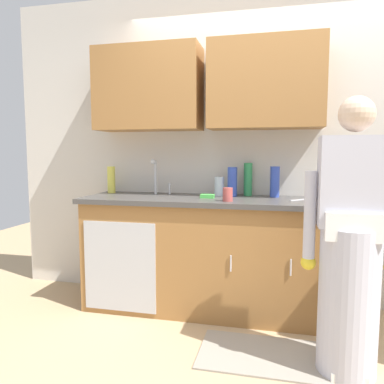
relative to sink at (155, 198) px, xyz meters
The scene contains 15 objects.
ground_plane 1.51m from the sink, 36.44° to the right, with size 9.00×9.00×0.00m, color tan.
kitchen_wall_with_uppers 1.03m from the sink, 19.35° to the left, with size 4.80×0.44×2.70m.
counter_cabinet 0.62m from the sink, ahead, with size 1.90×0.62×0.90m.
countertop 0.41m from the sink, ahead, with size 1.96×0.66×0.04m, color #474442.
sink is the anchor object (origin of this frame).
person_at_sink 1.62m from the sink, 26.63° to the right, with size 0.55×0.34×1.62m.
floor_mat 1.47m from the sink, 35.03° to the right, with size 0.80×0.50×0.01m, color gray.
bottle_water_tall 0.56m from the sink, 14.80° to the left, with size 0.08×0.08×0.16m, color silver.
bottle_cleaner_spray 1.02m from the sink, ahead, with size 0.08×0.08×0.25m, color #334CB2.
bottle_soap 0.67m from the sink, 11.83° to the left, with size 0.08×0.08×0.25m, color #334CB2.
bottle_water_short 0.81m from the sink, 15.49° to the left, with size 0.07×0.07×0.28m, color #2D8C4C.
bottle_dish_liquid 0.51m from the sink, 161.40° to the left, with size 0.07×0.07×0.24m, color #D8D14C.
cup_by_sink 0.68m from the sink, 16.70° to the right, with size 0.08×0.08×0.10m, color #B24C47.
knife_on_counter 1.20m from the sink, ahead, with size 0.24×0.02×0.01m, color silver.
sponge 0.46m from the sink, ahead, with size 0.11×0.07×0.03m, color #4CBF4C.
Camera 1 is at (0.05, -2.26, 1.30)m, focal length 34.59 mm.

